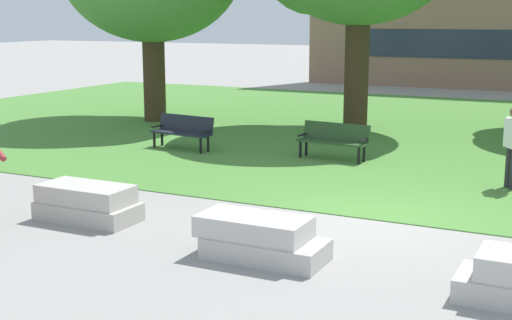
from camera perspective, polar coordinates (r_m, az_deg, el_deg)
name	(u,v)px	position (r m, az deg, el deg)	size (l,w,h in m)	color
ground_plane	(368,220)	(12.84, 8.99, -4.74)	(140.00, 140.00, 0.00)	gray
grass_lawn	(469,136)	(22.38, 16.65, 1.88)	(40.00, 20.00, 0.02)	#4C8438
concrete_block_center	(87,203)	(12.92, -13.36, -3.40)	(1.80, 0.90, 0.64)	#B2ADA3
concrete_block_left	(260,239)	(10.63, 0.34, -6.32)	(1.92, 0.90, 0.64)	#BCB7B2
park_bench_near_left	(334,139)	(17.90, 6.24, 1.71)	(1.84, 0.70, 0.90)	#284723
park_bench_far_left	(183,130)	(19.27, -5.86, 2.41)	(1.85, 0.76, 0.90)	#1E232D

